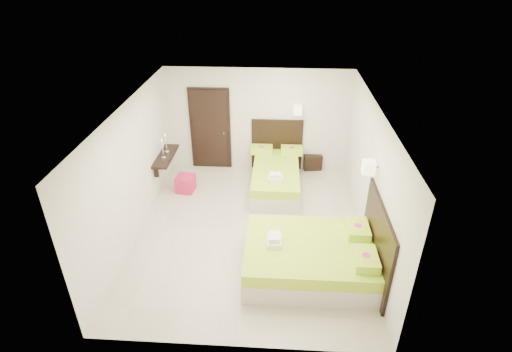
# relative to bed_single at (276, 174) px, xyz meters

# --- Properties ---
(floor) EXTENTS (5.50, 5.50, 0.00)m
(floor) POSITION_rel_bed_single_xyz_m (-0.48, -1.78, -0.33)
(floor) COLOR beige
(floor) RESTS_ON ground
(bed_single) EXTENTS (1.29, 2.14, 1.77)m
(bed_single) POSITION_rel_bed_single_xyz_m (0.00, 0.00, 0.00)
(bed_single) COLOR beige
(bed_single) RESTS_ON ground
(bed_double) EXTENTS (2.25, 1.91, 1.86)m
(bed_double) POSITION_rel_bed_single_xyz_m (0.72, -2.89, 0.01)
(bed_double) COLOR beige
(bed_double) RESTS_ON ground
(nightstand) EXTENTS (0.52, 0.48, 0.41)m
(nightstand) POSITION_rel_bed_single_xyz_m (0.92, 1.01, -0.12)
(nightstand) COLOR black
(nightstand) RESTS_ON ground
(ottoman) EXTENTS (0.44, 0.44, 0.39)m
(ottoman) POSITION_rel_bed_single_xyz_m (-2.11, -0.34, -0.13)
(ottoman) COLOR #AF1740
(ottoman) RESTS_ON ground
(door) EXTENTS (1.02, 0.15, 2.14)m
(door) POSITION_rel_bed_single_xyz_m (-1.68, 0.92, 0.72)
(door) COLOR black
(door) RESTS_ON ground
(console_shelf) EXTENTS (0.35, 1.20, 0.78)m
(console_shelf) POSITION_rel_bed_single_xyz_m (-2.57, -0.18, 0.49)
(console_shelf) COLOR black
(console_shelf) RESTS_ON ground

